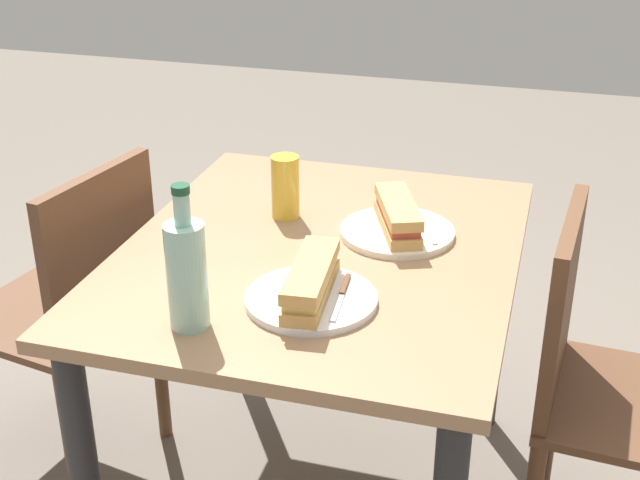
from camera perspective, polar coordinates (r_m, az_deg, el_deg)
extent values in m
cube|color=#997251|center=(1.91, 0.00, -0.95)|extent=(1.02, 0.85, 0.03)
cylinder|color=#262628|center=(2.56, -5.06, -2.77)|extent=(0.06, 0.06, 0.69)
cylinder|color=#262628|center=(2.42, 11.34, -5.01)|extent=(0.06, 0.06, 0.69)
cube|color=brown|center=(2.00, 20.11, -10.21)|extent=(0.43, 0.43, 0.02)
cube|color=brown|center=(1.89, 15.50, -4.16)|extent=(0.38, 0.06, 0.40)
cylinder|color=brown|center=(2.28, 14.84, -11.58)|extent=(0.04, 0.04, 0.43)
cube|color=brown|center=(2.31, -17.11, -4.60)|extent=(0.46, 0.46, 0.02)
cube|color=brown|center=(2.10, -14.10, -0.86)|extent=(0.38, 0.10, 0.40)
cylinder|color=brown|center=(2.64, -16.79, -6.16)|extent=(0.04, 0.04, 0.43)
cylinder|color=brown|center=(2.44, -10.41, -8.33)|extent=(0.04, 0.04, 0.43)
cylinder|color=brown|center=(2.22, -15.97, -12.84)|extent=(0.04, 0.04, 0.43)
cylinder|color=silver|center=(1.97, 5.06, 0.52)|extent=(0.26, 0.26, 0.01)
cube|color=tan|center=(1.96, 5.09, 1.05)|extent=(0.24, 0.15, 0.02)
cube|color=#B74C3D|center=(1.95, 5.11, 1.63)|extent=(0.22, 0.14, 0.02)
cube|color=tan|center=(1.94, 5.13, 2.21)|extent=(0.24, 0.15, 0.02)
cube|color=silver|center=(1.94, 7.09, 0.36)|extent=(0.09, 0.06, 0.00)
cube|color=#59331E|center=(2.02, 6.30, 1.48)|extent=(0.08, 0.05, 0.01)
cylinder|color=white|center=(1.69, -0.59, -3.89)|extent=(0.26, 0.26, 0.01)
cube|color=tan|center=(1.68, -0.59, -3.30)|extent=(0.25, 0.09, 0.02)
cube|color=#DBC66B|center=(1.67, -0.59, -2.65)|extent=(0.23, 0.08, 0.02)
cube|color=tan|center=(1.66, -0.60, -2.00)|extent=(0.25, 0.09, 0.02)
cube|color=silver|center=(1.64, 1.12, -4.47)|extent=(0.10, 0.02, 0.00)
cube|color=#59331E|center=(1.72, 1.65, -2.92)|extent=(0.08, 0.02, 0.01)
cylinder|color=#99C6B7|center=(1.59, -8.69, -2.37)|extent=(0.07, 0.07, 0.20)
cylinder|color=#99C6B7|center=(1.53, -9.02, 2.00)|extent=(0.03, 0.03, 0.06)
cylinder|color=#19472D|center=(1.52, -9.12, 3.30)|extent=(0.03, 0.03, 0.01)
cylinder|color=gold|center=(2.03, -2.28, 3.48)|extent=(0.07, 0.07, 0.15)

